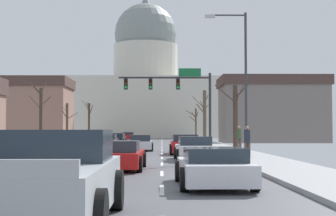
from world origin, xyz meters
TOP-DOWN VIEW (x-y plane):
  - ground at (0.00, -0.00)m, footprint 20.00×180.00m
  - signal_gantry at (4.77, 15.72)m, footprint 7.91×0.41m
  - street_lamp_right at (7.90, 0.88)m, footprint 2.35×0.24m
  - capitol_building at (0.00, 79.81)m, footprint 34.83×18.94m
  - sedan_near_00 at (1.80, 12.20)m, footprint 2.10×4.44m
  - sedan_near_01 at (5.02, 6.40)m, footprint 2.01×4.57m
  - sedan_near_02 at (5.24, -0.19)m, footprint 2.16×4.53m
  - sedan_near_03 at (1.75, -6.70)m, footprint 2.14×4.59m
  - sedan_near_04 at (4.97, -12.84)m, footprint 2.13×4.36m
  - pickup_truck_near_05 at (1.64, -18.54)m, footprint 2.21×5.37m
  - sedan_oncoming_00 at (-1.77, 21.43)m, footprint 2.07×4.44m
  - sedan_oncoming_01 at (-1.67, 30.94)m, footprint 2.07×4.64m
  - sedan_oncoming_02 at (-5.15, 40.69)m, footprint 2.15×4.25m
  - sedan_oncoming_03 at (-1.81, 52.84)m, footprint 2.18×4.59m
  - flank_building_02 at (-15.81, 46.28)m, footprint 12.02×8.76m
  - flank_building_03 at (17.77, 38.09)m, footprint 13.60×8.09m
  - bare_tree_00 at (7.92, 25.06)m, footprint 1.76×1.83m
  - bare_tree_01 at (-8.11, 34.69)m, footprint 2.08×2.55m
  - bare_tree_02 at (8.79, 9.02)m, footprint 2.28×2.74m
  - bare_tree_03 at (-7.97, 20.69)m, footprint 2.22×2.16m
  - bare_tree_04 at (8.53, 48.20)m, footprint 1.94×1.60m
  - bare_tree_05 at (-8.03, 52.86)m, footprint 1.84×2.18m
  - pedestrian_00 at (8.19, 0.50)m, footprint 0.35×0.34m
  - pedestrian_01 at (8.67, 6.68)m, footprint 0.35×0.34m

SIDE VIEW (x-z plane):
  - ground at x=0.00m, z-range -0.08..0.12m
  - sedan_near_04 at x=4.97m, z-range -0.02..1.09m
  - sedan_near_03 at x=1.75m, z-range -0.03..1.14m
  - sedan_oncoming_00 at x=-1.77m, z-range -0.03..1.16m
  - sedan_near_00 at x=1.80m, z-range -0.04..1.18m
  - sedan_near_02 at x=5.24m, z-range -0.05..1.21m
  - sedan_oncoming_01 at x=-1.67m, z-range -0.04..1.22m
  - sedan_oncoming_02 at x=-5.15m, z-range -0.04..1.24m
  - sedan_oncoming_03 at x=-1.81m, z-range -0.03..1.24m
  - sedan_near_01 at x=5.02m, z-range -0.04..1.27m
  - pickup_truck_near_05 at x=1.64m, z-range -0.07..1.53m
  - pedestrian_00 at x=8.19m, z-range 0.23..1.92m
  - pedestrian_01 at x=8.67m, z-range 0.24..1.98m
  - bare_tree_02 at x=8.79m, z-range 0.25..5.03m
  - bare_tree_04 at x=8.53m, z-range 0.31..5.02m
  - bare_tree_01 at x=-8.11m, z-range 0.31..5.06m
  - bare_tree_00 at x=7.92m, z-range 0.24..5.82m
  - bare_tree_03 at x=-7.97m, z-range 0.02..6.28m
  - bare_tree_05 at x=-8.03m, z-range 0.10..6.26m
  - flank_building_03 at x=17.77m, z-range 0.04..8.52m
  - flank_building_02 at x=-15.81m, z-range 0.05..9.16m
  - street_lamp_right at x=7.90m, z-range 0.88..8.95m
  - signal_gantry at x=4.77m, z-range 1.63..8.36m
  - capitol_building at x=0.00m, z-range -5.11..25.85m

